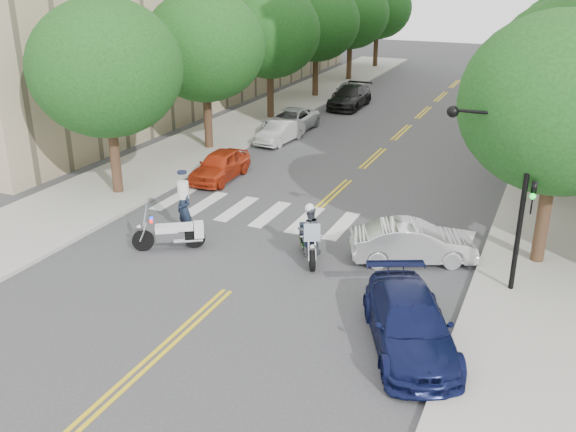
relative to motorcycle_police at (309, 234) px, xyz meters
The scene contains 24 objects.
ground 3.72m from the motorcycle_police, 113.68° to the right, with size 140.00×140.00×0.00m, color #38383A.
sidewalk_left 21.68m from the motorcycle_police, 120.36° to the left, with size 5.00×60.00×0.15m, color #9E9991.
sidewalk_right 20.37m from the motorcycle_police, 66.70° to the left, with size 5.00×60.00×0.15m, color #9E9991.
tree_l_0 11.57m from the motorcycle_police, 165.28° to the left, with size 6.40×6.40×8.45m.
tree_l_1 15.52m from the motorcycle_police, 133.79° to the left, with size 6.40×6.40×8.45m.
tree_l_2 21.82m from the motorcycle_police, 118.74° to the left, with size 6.40×6.40×8.45m.
tree_l_3 28.97m from the motorcycle_police, 111.01° to the left, with size 6.40×6.40×8.45m.
tree_l_4 36.47m from the motorcycle_police, 106.46° to the left, with size 6.40×6.40×8.45m.
tree_l_5 44.15m from the motorcycle_police, 103.50° to the left, with size 6.40×6.40×8.45m.
tree_r_0 9.10m from the motorcycle_police, 20.12° to the left, with size 6.40×6.40×8.45m.
tree_r_1 13.78m from the motorcycle_police, 55.50° to the left, with size 6.40×6.40×8.45m.
tree_r_2 20.62m from the motorcycle_police, 68.54° to the left, with size 6.40×6.40×8.45m.
tree_r_3 28.07m from the motorcycle_police, 74.61° to the left, with size 6.40×6.40×8.45m.
traffic_signal_pole 6.87m from the motorcycle_police, ahead, with size 2.82×0.42×6.00m.
motorcycle_police is the anchor object (origin of this frame).
motorcycle_parked 4.87m from the motorcycle_police, 165.58° to the right, with size 2.33×1.67×1.68m.
officer_standing 5.09m from the motorcycle_police, behind, with size 0.74×0.48×2.02m, color #172134.
convertible 3.59m from the motorcycle_police, 19.46° to the left, with size 1.49×4.28×1.41m, color silver.
sedan_blue 6.15m from the motorcycle_police, 42.22° to the right, with size 2.04×5.02×1.46m, color #0F153E.
parked_car_a 9.57m from the motorcycle_police, 138.16° to the left, with size 1.64×4.08×1.39m, color #B72F13.
parked_car_b 15.40m from the motorcycle_police, 118.15° to the left, with size 1.31×3.75×1.23m, color #BABABA.
parked_car_c 17.95m from the motorcycle_police, 115.58° to the left, with size 2.24×4.85×1.35m, color silver.
parked_car_d 25.14m from the motorcycle_police, 105.34° to the left, with size 2.10×5.17×1.50m, color black.
parked_car_e 28.01m from the motorcycle_police, 106.06° to the left, with size 1.51×3.75×1.28m, color gray.
Camera 1 is at (8.97, -15.66, 9.70)m, focal length 40.00 mm.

